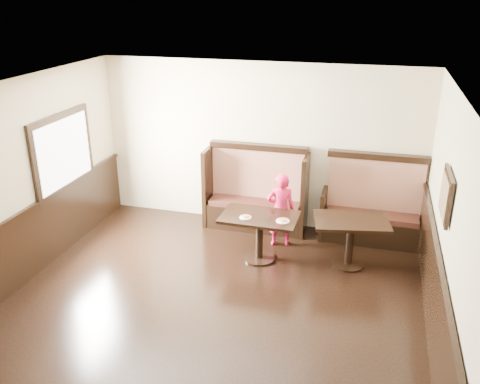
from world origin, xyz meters
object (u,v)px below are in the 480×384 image
at_px(table_neighbor, 350,231).
at_px(child, 281,210).
at_px(booth_neighbor, 372,213).
at_px(table_main, 259,226).
at_px(booth_main, 256,198).

distance_m(table_neighbor, child, 1.18).
height_order(booth_neighbor, child, booth_neighbor).
distance_m(table_main, table_neighbor, 1.34).
distance_m(booth_main, child, 0.79).
distance_m(booth_main, booth_neighbor, 1.95).
bearing_deg(child, booth_main, -63.62).
bearing_deg(table_neighbor, booth_neighbor, 61.59).
xyz_separation_m(table_main, child, (0.21, 0.56, 0.05)).
xyz_separation_m(booth_main, booth_neighbor, (1.95, -0.00, -0.05)).
height_order(booth_neighbor, table_main, booth_neighbor).
relative_size(booth_main, child, 1.43).
height_order(booth_main, child, booth_main).
bearing_deg(table_main, table_neighbor, 8.92).
distance_m(booth_neighbor, table_neighbor, 0.99).
bearing_deg(table_neighbor, table_main, 176.73).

